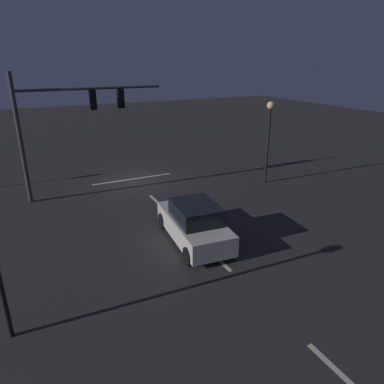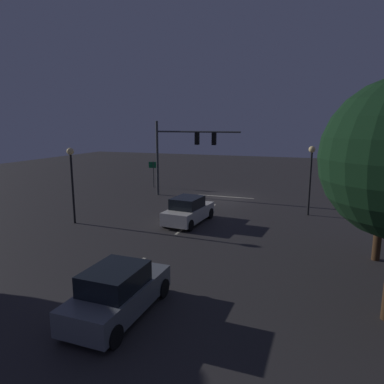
% 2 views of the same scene
% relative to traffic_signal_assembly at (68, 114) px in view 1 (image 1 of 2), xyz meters
% --- Properties ---
extents(ground_plane, '(80.00, 80.00, 0.00)m').
position_rel_traffic_signal_assembly_xyz_m(ground_plane, '(-3.51, -0.91, -4.38)').
color(ground_plane, '#2D2B2B').
extents(traffic_signal_assembly, '(7.49, 0.47, 6.49)m').
position_rel_traffic_signal_assembly_xyz_m(traffic_signal_assembly, '(0.00, 0.00, 0.00)').
color(traffic_signal_assembly, '#383A3D').
rests_on(traffic_signal_assembly, ground_plane).
extents(lane_dash_far, '(0.16, 2.20, 0.01)m').
position_rel_traffic_signal_assembly_xyz_m(lane_dash_far, '(-3.51, 3.09, -4.37)').
color(lane_dash_far, beige).
rests_on(lane_dash_far, ground_plane).
extents(lane_dash_mid, '(0.16, 2.20, 0.01)m').
position_rel_traffic_signal_assembly_xyz_m(lane_dash_mid, '(-3.51, 9.09, -4.37)').
color(lane_dash_mid, beige).
rests_on(lane_dash_mid, ground_plane).
extents(lane_dash_near, '(0.16, 2.20, 0.01)m').
position_rel_traffic_signal_assembly_xyz_m(lane_dash_near, '(-3.51, 15.09, -4.37)').
color(lane_dash_near, beige).
rests_on(lane_dash_near, ground_plane).
extents(stop_bar, '(5.00, 0.16, 0.01)m').
position_rel_traffic_signal_assembly_xyz_m(stop_bar, '(-3.51, -1.19, -4.37)').
color(stop_bar, beige).
rests_on(stop_bar, ground_plane).
extents(car_approaching, '(2.23, 4.49, 1.70)m').
position_rel_traffic_signal_assembly_xyz_m(car_approaching, '(-3.35, 7.62, -3.58)').
color(car_approaching, silver).
rests_on(car_approaching, ground_plane).
extents(street_lamp_left_kerb, '(0.44, 0.44, 4.78)m').
position_rel_traffic_signal_assembly_xyz_m(street_lamp_left_kerb, '(-10.50, 2.97, -1.00)').
color(street_lamp_left_kerb, black).
rests_on(street_lamp_left_kerb, ground_plane).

